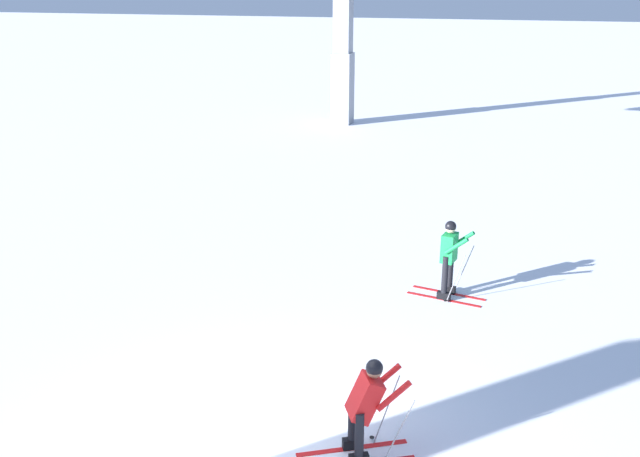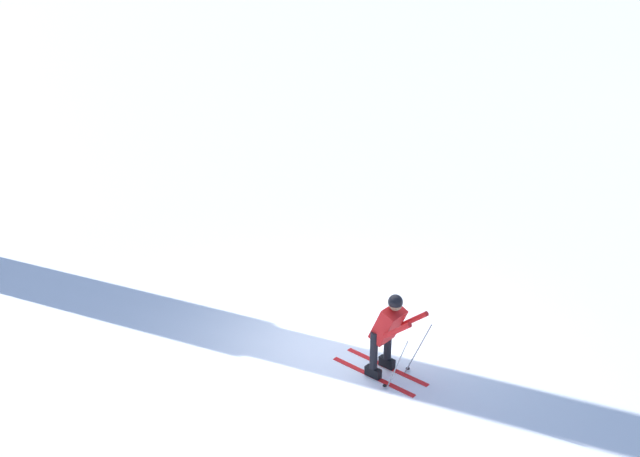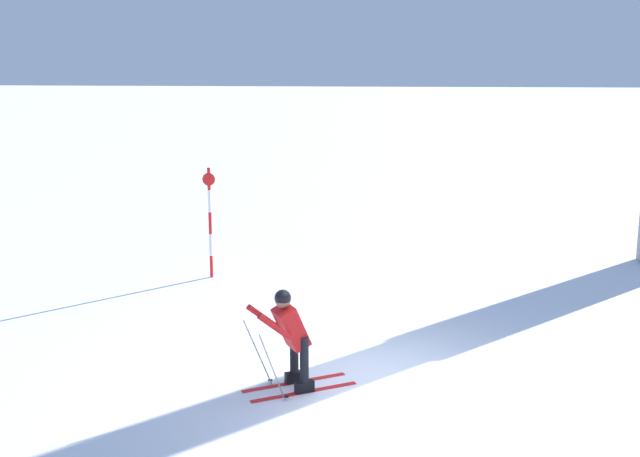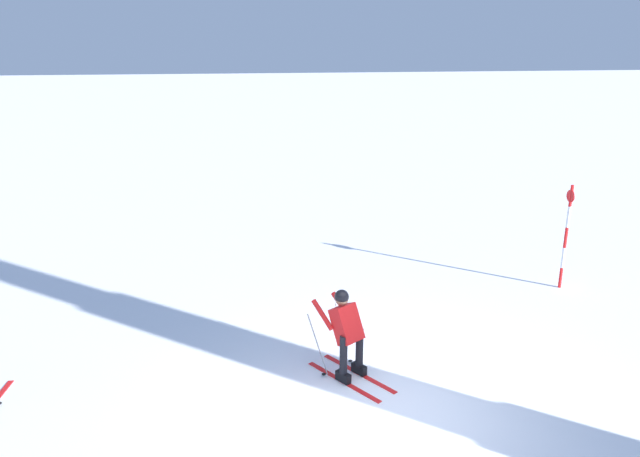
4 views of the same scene
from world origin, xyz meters
The scene contains 3 objects.
ground_plane centered at (0.00, 0.00, 0.00)m, with size 260.00×260.00×0.00m, color white.
skier_carving_main centered at (0.45, -1.18, 0.88)m, with size 1.29×1.66×1.65m.
trail_marker_pole centered at (-5.42, -3.80, 1.31)m, with size 0.07×0.28×2.44m.
Camera 3 is at (11.20, 0.40, 4.74)m, focal length 44.49 mm.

